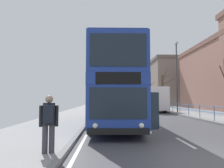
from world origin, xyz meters
TOP-DOWN VIEW (x-y plane):
  - ground at (-0.72, -0.00)m, footprint 15.80×140.00m
  - double_decker_bus_main at (-2.52, 7.54)m, footprint 3.22×10.27m
  - background_bus_far_lane at (2.86, 22.86)m, footprint 2.77×9.37m
  - pedestrian_railing_far_kerb at (4.45, 11.21)m, footprint 0.05×22.81m
  - pedestrian_with_backpack at (-4.68, 0.56)m, footprint 0.55×0.57m
  - street_lamp_far_side at (5.22, 18.75)m, footprint 0.28×0.60m
  - bare_tree_far_00 at (5.54, 26.26)m, footprint 2.17×2.89m
  - bare_tree_far_02 at (6.32, 38.93)m, footprint 2.91×1.06m
  - background_building_00 at (16.05, 28.27)m, footprint 8.46×18.00m
  - background_building_01 at (14.45, 45.63)m, footprint 12.78×11.55m

SIDE VIEW (x-z plane):
  - ground at x=-0.72m, z-range -0.06..0.14m
  - pedestrian_railing_far_kerb at x=4.45m, z-range 0.33..1.37m
  - pedestrian_with_backpack at x=-4.68m, z-range 0.27..1.92m
  - background_bus_far_lane at x=2.86m, z-range 0.14..3.23m
  - double_decker_bus_main at x=-2.52m, z-range 0.10..4.62m
  - bare_tree_far_02 at x=6.32m, z-range 0.09..5.60m
  - bare_tree_far_00 at x=5.54m, z-range -0.19..6.00m
  - street_lamp_far_side at x=5.22m, z-range 0.76..8.94m
  - background_building_00 at x=16.05m, z-range 0.03..10.64m
  - background_building_01 at x=14.45m, z-range 0.03..11.38m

